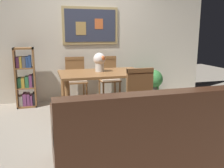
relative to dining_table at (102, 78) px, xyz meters
The scene contains 11 objects.
ground_plane 0.80m from the dining_table, 88.36° to the right, with size 12.00×12.00×0.00m, color gray.
wall_back_with_painting 1.31m from the dining_table, 89.27° to the left, with size 5.20×0.14×2.60m.
dining_table is the anchor object (origin of this frame).
dining_chair_far_right 0.87m from the dining_table, 67.57° to the left, with size 0.40×0.41×0.91m.
dining_chair_far_left 0.91m from the dining_table, 111.94° to the left, with size 0.40×0.41×0.91m.
dining_chair_near_right 0.88m from the dining_table, 69.18° to the right, with size 0.40×0.41×0.91m.
leather_couch 1.75m from the dining_table, 90.42° to the right, with size 1.80×0.84×0.84m.
bookshelf 1.51m from the dining_table, 148.17° to the left, with size 0.36×0.28×1.12m.
potted_ivy 1.55m from the dining_table, 29.42° to the left, with size 0.40×0.40×0.60m.
flower_vase 0.29m from the dining_table, 112.40° to the left, with size 0.21×0.22×0.32m.
tv_remote 0.51m from the dining_table, ahead, with size 0.15×0.14×0.02m.
Camera 1 is at (-0.97, -3.45, 1.38)m, focal length 38.85 mm.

